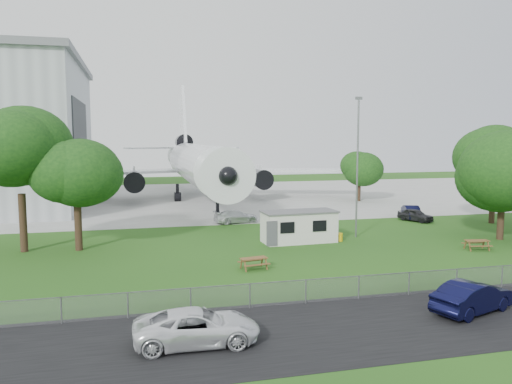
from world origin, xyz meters
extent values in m
plane|color=#30641B|center=(0.00, 0.00, 0.00)|extent=(160.00, 160.00, 0.00)
cube|color=black|center=(0.00, -13.00, 0.01)|extent=(120.00, 8.00, 0.02)
cube|color=#B7B7B2|center=(0.00, 38.00, 0.01)|extent=(120.00, 46.00, 0.03)
cube|color=#2D3033|center=(-16.93, 33.00, 6.75)|extent=(0.16, 16.00, 12.96)
cylinder|color=white|center=(-2.00, 34.00, 5.10)|extent=(5.40, 34.00, 5.40)
cone|color=white|center=(-2.00, 15.00, 5.10)|extent=(5.40, 5.50, 5.40)
cone|color=white|center=(-2.00, 55.00, 5.90)|extent=(4.86, 9.00, 4.86)
cube|color=white|center=(-14.50, 37.20, 3.90)|extent=(21.36, 10.77, 0.36)
cube|color=white|center=(10.50, 37.20, 3.90)|extent=(21.36, 10.77, 0.36)
cube|color=white|center=(-2.00, 55.00, 11.60)|extent=(0.46, 9.96, 12.17)
cylinder|color=#515459|center=(-10.50, 33.50, 3.00)|extent=(2.50, 4.20, 2.50)
cylinder|color=#515459|center=(6.50, 33.50, 3.00)|extent=(2.50, 4.20, 2.50)
cylinder|color=#515459|center=(-2.00, 54.00, 7.90)|extent=(2.60, 4.50, 2.60)
cylinder|color=black|center=(-2.00, 18.50, 1.20)|extent=(0.36, 0.36, 2.40)
cylinder|color=black|center=(-4.80, 35.00, 1.20)|extent=(0.44, 0.44, 2.40)
cylinder|color=black|center=(0.80, 35.00, 1.20)|extent=(0.44, 0.44, 2.40)
cube|color=silver|center=(2.68, 5.44, 1.25)|extent=(6.12, 2.80, 2.50)
cube|color=#59595B|center=(2.68, 5.44, 2.56)|extent=(6.33, 3.01, 0.12)
cylinder|color=gold|center=(6.08, 4.84, 0.35)|extent=(0.50, 0.50, 0.70)
cube|color=gray|center=(0.00, -9.50, 0.00)|extent=(58.00, 0.04, 1.30)
cylinder|color=slate|center=(8.20, 6.20, 6.00)|extent=(0.16, 0.16, 12.00)
cylinder|color=#382619|center=(-18.82, 7.05, 2.22)|extent=(0.56, 0.56, 4.44)
sphere|color=#275A18|center=(-18.82, 7.05, 7.65)|extent=(7.43, 7.43, 7.43)
cylinder|color=#382619|center=(-14.81, 6.57, 1.77)|extent=(0.56, 0.56, 3.53)
sphere|color=#275A18|center=(-14.81, 6.57, 6.09)|extent=(6.54, 6.54, 6.54)
cylinder|color=#382619|center=(19.71, 2.31, 1.55)|extent=(0.56, 0.56, 3.11)
sphere|color=#275A18|center=(19.71, 2.31, 5.35)|extent=(8.16, 8.16, 8.16)
cylinder|color=#382619|center=(24.74, 9.53, 1.92)|extent=(0.56, 0.56, 3.84)
sphere|color=#275A18|center=(24.74, 9.53, 6.61)|extent=(7.29, 7.29, 7.29)
cylinder|color=#382619|center=(19.40, 29.29, 1.30)|extent=(0.56, 0.56, 2.60)
sphere|color=#275A18|center=(19.40, 29.29, 4.48)|extent=(6.13, 6.13, 6.13)
imported|color=black|center=(5.59, -12.74, 0.79)|extent=(5.05, 3.16, 1.57)
imported|color=white|center=(-8.15, -13.29, 0.73)|extent=(5.36, 2.60, 1.47)
imported|color=black|center=(17.80, 12.38, 0.64)|extent=(2.92, 4.05, 1.28)
imported|color=black|center=(18.35, 13.97, 0.68)|extent=(2.62, 4.39, 1.37)
imported|color=white|center=(-0.56, 15.75, 0.66)|extent=(4.80, 2.59, 1.32)
camera|label=1|loc=(-10.57, -33.43, 8.62)|focal=35.00mm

